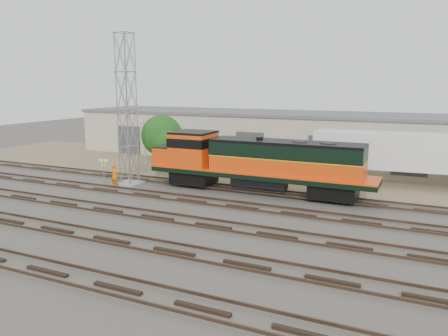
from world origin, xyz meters
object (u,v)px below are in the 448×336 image
at_px(signal_tower, 127,113).
at_px(semi_trailer, 406,153).
at_px(locomotive, 255,162).
at_px(worker, 115,175).

distance_m(signal_tower, semi_trailer, 23.56).
height_order(locomotive, semi_trailer, locomotive).
height_order(signal_tower, semi_trailer, signal_tower).
bearing_deg(signal_tower, worker, -112.33).
height_order(signal_tower, worker, signal_tower).
bearing_deg(worker, signal_tower, -113.49).
relative_size(worker, semi_trailer, 0.13).
height_order(locomotive, worker, locomotive).
bearing_deg(locomotive, worker, -164.61).
bearing_deg(signal_tower, semi_trailer, 23.65).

